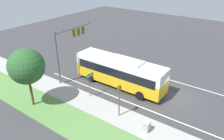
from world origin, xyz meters
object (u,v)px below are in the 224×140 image
Objects in this scene: pedestrian_signal at (119,96)px; street_sign at (90,81)px; utility_cabinet at (147,127)px; bus at (120,71)px; signal_gantry at (69,42)px.

pedestrian_signal is 4.61m from street_sign.
utility_cabinet is at bearing -96.64° from pedestrian_signal.
signal_gantry is (-1.77, 6.10, 2.76)m from bus.
bus is 12.16× the size of utility_cabinet.
street_sign is at bearing 79.48° from utility_cabinet.
street_sign is at bearing -113.47° from signal_gantry.
pedestrian_signal is 1.20× the size of street_sign.
pedestrian_signal is 3.56m from utility_cabinet.
utility_cabinet is (-5.28, -6.32, -1.41)m from bus.
utility_cabinet is at bearing -105.77° from signal_gantry.
signal_gantry is 1.91× the size of pedestrian_signal.
bus reaches higher than street_sign.
utility_cabinet is (-0.36, -3.11, -1.71)m from pedestrian_signal.
pedestrian_signal is 3.72× the size of utility_cabinet.
signal_gantry reaches higher than pedestrian_signal.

